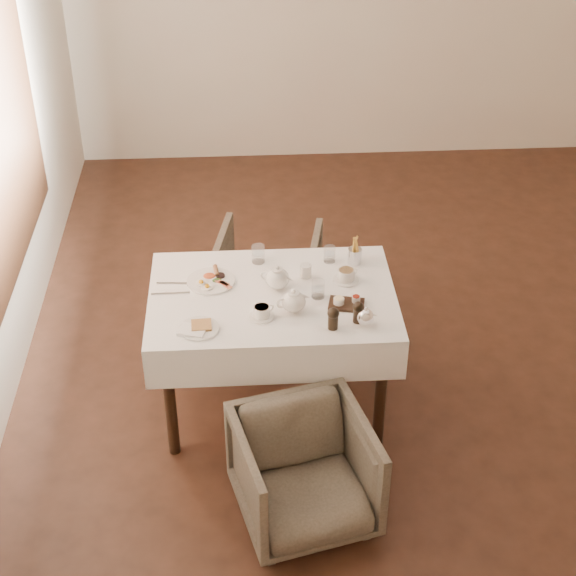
# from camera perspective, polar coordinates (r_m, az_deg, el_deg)

# --- Properties ---
(table) EXTENTS (1.28, 0.88, 0.75)m
(table) POSITION_cam_1_polar(r_m,az_deg,el_deg) (4.63, -1.01, -1.59)
(table) COLOR black
(table) RESTS_ON ground
(armchair_near) EXTENTS (0.75, 0.76, 0.57)m
(armchair_near) POSITION_cam_1_polar(r_m,az_deg,el_deg) (4.25, 1.07, -11.86)
(armchair_near) COLOR #453D32
(armchair_near) RESTS_ON ground
(armchair_far) EXTENTS (0.73, 0.75, 0.58)m
(armchair_far) POSITION_cam_1_polar(r_m,az_deg,el_deg) (5.54, -1.28, 0.78)
(armchair_far) COLOR #453D32
(armchair_far) RESTS_ON ground
(breakfast_plate) EXTENTS (0.26, 0.26, 0.03)m
(breakfast_plate) POSITION_cam_1_polar(r_m,az_deg,el_deg) (4.67, -4.98, 0.51)
(breakfast_plate) COLOR white
(breakfast_plate) RESTS_ON table
(side_plate) EXTENTS (0.21, 0.20, 0.02)m
(side_plate) POSITION_cam_1_polar(r_m,az_deg,el_deg) (4.33, -5.86, -2.63)
(side_plate) COLOR white
(side_plate) RESTS_ON table
(teapot_centre) EXTENTS (0.21, 0.19, 0.14)m
(teapot_centre) POSITION_cam_1_polar(r_m,az_deg,el_deg) (4.57, -0.70, 0.72)
(teapot_centre) COLOR white
(teapot_centre) RESTS_ON table
(teapot_front) EXTENTS (0.20, 0.17, 0.13)m
(teapot_front) POSITION_cam_1_polar(r_m,az_deg,el_deg) (4.40, 0.37, -0.79)
(teapot_front) COLOR white
(teapot_front) RESTS_ON table
(creamer) EXTENTS (0.08, 0.08, 0.07)m
(creamer) POSITION_cam_1_polar(r_m,az_deg,el_deg) (4.67, 1.16, 1.12)
(creamer) COLOR white
(creamer) RESTS_ON table
(teacup_near) EXTENTS (0.13, 0.13, 0.06)m
(teacup_near) POSITION_cam_1_polar(r_m,az_deg,el_deg) (4.38, -1.71, -1.58)
(teacup_near) COLOR white
(teacup_near) RESTS_ON table
(teacup_far) EXTENTS (0.14, 0.14, 0.07)m
(teacup_far) POSITION_cam_1_polar(r_m,az_deg,el_deg) (4.66, 3.77, 0.80)
(teacup_far) COLOR white
(teacup_far) RESTS_ON table
(glass_left) EXTENTS (0.09, 0.09, 0.10)m
(glass_left) POSITION_cam_1_polar(r_m,az_deg,el_deg) (4.79, -1.94, 2.22)
(glass_left) COLOR silver
(glass_left) RESTS_ON table
(glass_mid) EXTENTS (0.08, 0.08, 0.10)m
(glass_mid) POSITION_cam_1_polar(r_m,az_deg,el_deg) (4.52, 1.96, -0.06)
(glass_mid) COLOR silver
(glass_mid) RESTS_ON table
(glass_right) EXTENTS (0.08, 0.08, 0.09)m
(glass_right) POSITION_cam_1_polar(r_m,az_deg,el_deg) (4.80, 2.70, 2.20)
(glass_right) COLOR silver
(glass_right) RESTS_ON table
(condiment_board) EXTENTS (0.20, 0.15, 0.05)m
(condiment_board) POSITION_cam_1_polar(r_m,az_deg,el_deg) (4.48, 3.78, -0.97)
(condiment_board) COLOR black
(condiment_board) RESTS_ON table
(pepper_mill_left) EXTENTS (0.07, 0.07, 0.12)m
(pepper_mill_left) POSITION_cam_1_polar(r_m,az_deg,el_deg) (4.29, 2.94, -1.96)
(pepper_mill_left) COLOR black
(pepper_mill_left) RESTS_ON table
(pepper_mill_right) EXTENTS (0.07, 0.07, 0.12)m
(pepper_mill_right) POSITION_cam_1_polar(r_m,az_deg,el_deg) (4.34, 4.56, -1.56)
(pepper_mill_right) COLOR black
(pepper_mill_right) RESTS_ON table
(silver_pot) EXTENTS (0.11, 0.10, 0.11)m
(silver_pot) POSITION_cam_1_polar(r_m,az_deg,el_deg) (4.33, 5.03, -1.79)
(silver_pot) COLOR white
(silver_pot) RESTS_ON table
(fries_cup) EXTENTS (0.08, 0.08, 0.16)m
(fries_cup) POSITION_cam_1_polar(r_m,az_deg,el_deg) (4.78, 4.35, 2.33)
(fries_cup) COLOR silver
(fries_cup) RESTS_ON table
(cutlery_fork) EXTENTS (0.21, 0.03, 0.00)m
(cutlery_fork) POSITION_cam_1_polar(r_m,az_deg,el_deg) (4.67, -7.23, 0.30)
(cutlery_fork) COLOR silver
(cutlery_fork) RESTS_ON table
(cutlery_knife) EXTENTS (0.20, 0.02, 0.00)m
(cutlery_knife) POSITION_cam_1_polar(r_m,az_deg,el_deg) (4.60, -7.60, -0.35)
(cutlery_knife) COLOR silver
(cutlery_knife) RESTS_ON table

